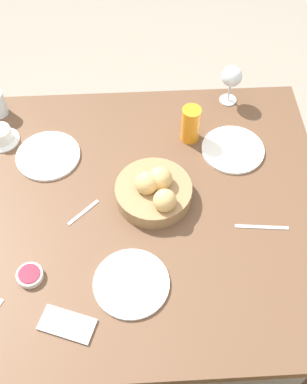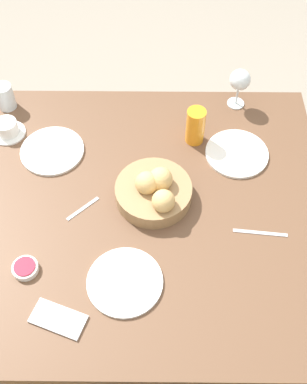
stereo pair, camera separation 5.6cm
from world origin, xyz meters
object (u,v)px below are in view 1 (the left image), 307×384
bread_basket (154,191)px  wine_glass (232,77)px  juice_glass (191,124)px  spoon_coffee (84,212)px  plate_near_right (48,156)px  coffee_cup (1,136)px  plate_near_left (233,150)px  jam_bowl_berry (30,275)px  plate_far_center (131,283)px  fork_silver (262,227)px  cell_phone (67,324)px

bread_basket → wine_glass: wine_glass is taller
juice_glass → spoon_coffee: size_ratio=1.39×
bread_basket → plate_near_right: bread_basket is taller
juice_glass → coffee_cup: (0.66, -0.02, -0.04)m
plate_near_left → plate_near_right: (0.64, -0.01, 0.00)m
jam_bowl_berry → spoon_coffee: jam_bowl_berry is taller
bread_basket → plate_near_left: 0.34m
juice_glass → wine_glass: bearing=-132.1°
plate_far_center → fork_silver: size_ratio=1.32×
plate_far_center → wine_glass: (-0.39, -0.73, 0.11)m
juice_glass → spoon_coffee: juice_glass is taller
jam_bowl_berry → spoon_coffee: size_ratio=0.78×
coffee_cup → spoon_coffee: coffee_cup is taller
fork_silver → juice_glass: bearing=-63.9°
cell_phone → spoon_coffee: bearing=-95.1°
juice_glass → coffee_cup: juice_glass is taller
juice_glass → wine_glass: (-0.16, -0.18, 0.04)m
plate_far_center → cell_phone: plate_far_center is taller
plate_near_left → coffee_cup: coffee_cup is taller
coffee_cup → cell_phone: bearing=110.9°
plate_far_center → jam_bowl_berry: (0.29, -0.04, 0.01)m
coffee_cup → plate_far_center: bearing=127.4°
plate_near_left → juice_glass: bearing=-25.1°
plate_near_left → spoon_coffee: 0.56m
bread_basket → spoon_coffee: bread_basket is taller
bread_basket → jam_bowl_berry: bread_basket is taller
plate_near_right → coffee_cup: coffee_cup is taller
bread_basket → cell_phone: bearing=57.5°
wine_glass → cell_phone: 1.02m
wine_glass → jam_bowl_berry: size_ratio=2.04×
spoon_coffee → bread_basket: bearing=-169.4°
plate_near_left → jam_bowl_berry: jam_bowl_berry is taller
plate_near_right → plate_far_center: (-0.27, 0.49, 0.00)m
bread_basket → juice_glass: juice_glass is taller
jam_bowl_berry → cell_phone: size_ratio=0.46×
bread_basket → wine_glass: bearing=-124.6°
wine_glass → plate_far_center: bearing=62.3°
wine_glass → juice_glass: bearing=47.9°
plate_near_right → wine_glass: bearing=-159.8°
bread_basket → coffee_cup: bread_basket is taller
plate_near_left → wine_glass: size_ratio=1.40×
spoon_coffee → cell_phone: (0.03, 0.37, 0.00)m
plate_near_right → wine_glass: size_ratio=1.41×
fork_silver → cell_phone: size_ratio=1.00×
jam_bowl_berry → plate_near_left: bearing=-145.8°
wine_glass → plate_near_right: bearing=20.2°
bread_basket → spoon_coffee: bearing=10.6°
coffee_cup → fork_silver: size_ratio=0.72×
plate_near_right → spoon_coffee: size_ratio=2.23×
plate_near_right → wine_glass: (-0.66, -0.24, 0.11)m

